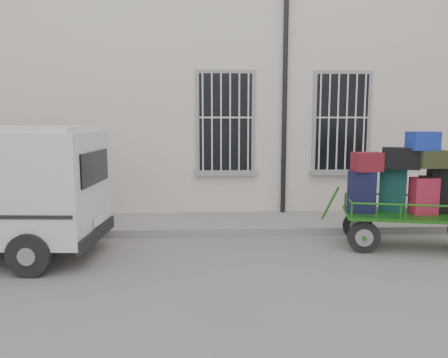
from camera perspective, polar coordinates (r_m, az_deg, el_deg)
ground at (r=7.51m, az=4.53°, el=-10.19°), size 80.00×80.00×0.00m
building at (r=12.64m, az=1.42°, el=10.87°), size 24.00×5.15×6.00m
sidewalk at (r=9.60m, az=2.84°, el=-5.73°), size 24.00×1.70×0.15m
luggage_cart at (r=8.48m, az=24.04°, el=-1.44°), size 2.97×1.63×2.11m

